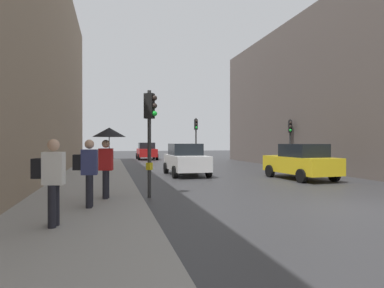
% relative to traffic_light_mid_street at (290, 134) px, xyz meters
% --- Properties ---
extents(ground_plane, '(120.00, 120.00, 0.00)m').
position_rel_traffic_light_mid_street_xyz_m(ground_plane, '(-5.39, -13.11, -2.36)').
color(ground_plane, '#38383A').
extents(sidewalk_kerb, '(3.48, 40.00, 0.16)m').
position_rel_traffic_light_mid_street_xyz_m(sidewalk_kerb, '(-12.83, -7.11, -2.28)').
color(sidewalk_kerb, gray).
rests_on(sidewalk_kerb, ground).
extents(traffic_light_mid_street, '(0.34, 0.45, 3.43)m').
position_rel_traffic_light_mid_street_xyz_m(traffic_light_mid_street, '(0.00, 0.00, 0.00)').
color(traffic_light_mid_street, '#2D2D2D').
rests_on(traffic_light_mid_street, ground).
extents(traffic_light_far_median, '(0.24, 0.43, 3.79)m').
position_rel_traffic_light_mid_street_xyz_m(traffic_light_far_median, '(-5.23, 5.73, 0.25)').
color(traffic_light_far_median, '#2D2D2D').
rests_on(traffic_light_far_median, ground).
extents(traffic_light_near_right, '(0.44, 0.37, 3.59)m').
position_rel_traffic_light_mid_street_xyz_m(traffic_light_near_right, '(-10.76, -9.76, 0.11)').
color(traffic_light_near_right, '#2D2D2D').
rests_on(traffic_light_near_right, ground).
extents(car_white_compact, '(2.04, 4.21, 1.76)m').
position_rel_traffic_light_mid_street_xyz_m(car_white_compact, '(-7.96, -2.70, -1.49)').
color(car_white_compact, silver).
rests_on(car_white_compact, ground).
extents(car_yellow_taxi, '(2.28, 4.33, 1.76)m').
position_rel_traffic_light_mid_street_xyz_m(car_yellow_taxi, '(-2.85, -6.04, -1.49)').
color(car_yellow_taxi, yellow).
rests_on(car_yellow_taxi, ground).
extents(car_red_sedan, '(2.04, 4.21, 1.76)m').
position_rel_traffic_light_mid_street_xyz_m(car_red_sedan, '(-8.33, 14.48, -1.49)').
color(car_red_sedan, red).
rests_on(car_red_sedan, ground).
extents(pedestrian_with_umbrella, '(1.00, 1.00, 2.14)m').
position_rel_traffic_light_mid_street_xyz_m(pedestrian_with_umbrella, '(-12.12, -10.59, -0.52)').
color(pedestrian_with_umbrella, black).
rests_on(pedestrian_with_umbrella, sidewalk_kerb).
extents(pedestrian_with_grey_backpack, '(0.62, 0.36, 1.77)m').
position_rel_traffic_light_mid_street_xyz_m(pedestrian_with_grey_backpack, '(-12.64, -11.90, -1.20)').
color(pedestrian_with_grey_backpack, black).
rests_on(pedestrian_with_grey_backpack, sidewalk_kerb).
extents(pedestrian_with_black_backpack, '(0.64, 0.39, 1.77)m').
position_rel_traffic_light_mid_street_xyz_m(pedestrian_with_black_backpack, '(-13.22, -13.83, -1.20)').
color(pedestrian_with_black_backpack, black).
rests_on(pedestrian_with_black_backpack, sidewalk_kerb).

